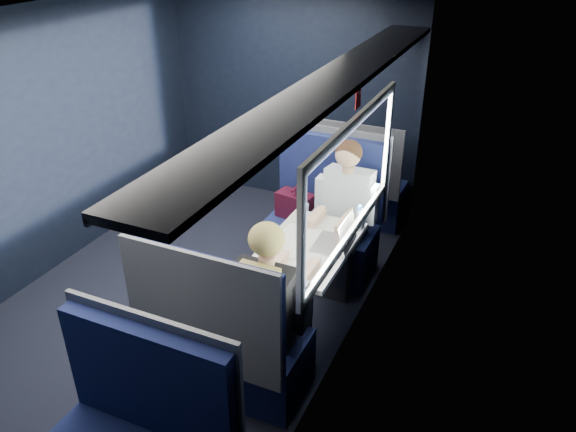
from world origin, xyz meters
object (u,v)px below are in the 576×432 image
at_px(seat_row_front, 354,186).
at_px(laptop, 339,239).
at_px(table, 304,253).
at_px(bottle_small, 359,219).
at_px(man, 344,209).
at_px(woman, 271,300).
at_px(seat_bay_far, 227,343).
at_px(cup, 361,221).
at_px(seat_bay_near, 321,224).

xyz_separation_m(seat_row_front, laptop, (0.43, -1.73, 0.40)).
bearing_deg(table, bottle_small, 51.98).
distance_m(man, laptop, 0.66).
height_order(woman, laptop, woman).
xyz_separation_m(table, man, (0.07, 0.70, 0.06)).
height_order(seat_bay_far, cup, seat_bay_far).
bearing_deg(seat_row_front, cup, -70.51).
xyz_separation_m(table, laptop, (0.25, 0.07, 0.15)).
bearing_deg(seat_bay_far, seat_row_front, 90.00).
distance_m(table, bottle_small, 0.51).
bearing_deg(man, bottle_small, -54.13).
bearing_deg(seat_row_front, seat_bay_near, -90.73).
height_order(man, bottle_small, man).
relative_size(man, cup, 14.89).
relative_size(woman, cup, 14.89).
relative_size(seat_bay_far, cup, 14.19).
relative_size(bottle_small, cup, 2.36).
bearing_deg(woman, man, 90.00).
bearing_deg(seat_bay_far, table, 78.22).
distance_m(seat_bay_near, seat_bay_far, 1.75).
bearing_deg(cup, seat_bay_far, -110.05).
bearing_deg(cup, man, 131.64).
xyz_separation_m(man, bottle_small, (0.23, -0.32, 0.11)).
bearing_deg(woman, laptop, 76.88).
relative_size(seat_bay_near, woman, 0.95).
height_order(bottle_small, cup, bottle_small).
bearing_deg(woman, table, 95.45).
relative_size(man, woman, 1.00).
height_order(table, seat_bay_far, seat_bay_far).
height_order(woman, cup, woman).
xyz_separation_m(seat_bay_near, woman, (0.26, -1.58, 0.31)).
distance_m(table, cup, 0.54).
relative_size(seat_bay_far, man, 0.95).
xyz_separation_m(woman, bottle_small, (0.23, 1.09, 0.10)).
xyz_separation_m(seat_bay_far, laptop, (0.43, 0.94, 0.39)).
bearing_deg(woman, seat_row_front, 95.70).
distance_m(table, seat_bay_far, 0.93).
bearing_deg(woman, bottle_small, 78.06).
distance_m(laptop, bottle_small, 0.32).
xyz_separation_m(table, bottle_small, (0.30, 0.38, 0.17)).
bearing_deg(seat_bay_far, man, 80.97).
distance_m(man, woman, 1.41).
relative_size(seat_row_front, laptop, 3.35).
bearing_deg(cup, laptop, -97.53).
bearing_deg(cup, bottle_small, -90.00).
distance_m(seat_bay_far, man, 1.62).
relative_size(seat_bay_near, laptop, 3.63).
bearing_deg(bottle_small, woman, -101.94).
xyz_separation_m(table, seat_bay_far, (-0.18, -0.87, -0.25)).
distance_m(seat_bay_far, cup, 1.45).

